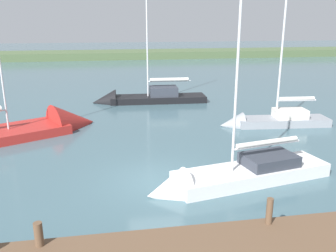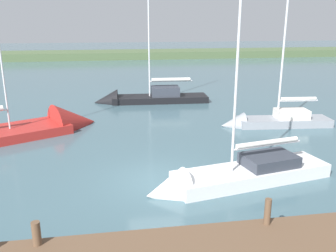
{
  "view_description": "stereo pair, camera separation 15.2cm",
  "coord_description": "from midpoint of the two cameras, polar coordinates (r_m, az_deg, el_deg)",
  "views": [
    {
      "loc": [
        1.86,
        13.45,
        6.35
      ],
      "look_at": [
        -0.63,
        -1.28,
        1.95
      ],
      "focal_mm": 38.26,
      "sensor_mm": 36.0,
      "label": 1
    },
    {
      "loc": [
        1.71,
        13.48,
        6.35
      ],
      "look_at": [
        -0.63,
        -1.28,
        1.95
      ],
      "focal_mm": 38.26,
      "sensor_mm": 36.0,
      "label": 2
    }
  ],
  "objects": [
    {
      "name": "mooring_post_near",
      "position": [
        10.93,
        15.98,
        -12.97
      ],
      "size": [
        0.19,
        0.19,
        0.8
      ],
      "primitive_type": "cylinder",
      "color": "brown",
      "rests_on": "dock_pier"
    },
    {
      "name": "sailboat_outer_mooring",
      "position": [
        29.14,
        -3.75,
        4.2
      ],
      "size": [
        9.19,
        2.49,
        11.65
      ],
      "rotation": [
        0.0,
        0.0,
        -0.05
      ],
      "color": "black",
      "rests_on": "ground_plane"
    },
    {
      "name": "sailboat_near_dock",
      "position": [
        14.82,
        10.24,
        -8.42
      ],
      "size": [
        8.04,
        3.27,
        8.9
      ],
      "rotation": [
        0.0,
        0.0,
        0.2
      ],
      "color": "white",
      "rests_on": "ground_plane"
    },
    {
      "name": "far_shoreline",
      "position": [
        65.36,
        -7.54,
        10.7
      ],
      "size": [
        180.0,
        8.0,
        2.4
      ],
      "primitive_type": "cube",
      "color": "#4C603D",
      "rests_on": "ground_plane"
    },
    {
      "name": "sailboat_inner_slip",
      "position": [
        23.39,
        16.13,
        0.5
      ],
      "size": [
        6.95,
        2.18,
        8.69
      ],
      "rotation": [
        0.0,
        0.0,
        -0.09
      ],
      "color": "gray",
      "rests_on": "ground_plane"
    },
    {
      "name": "ground_plane",
      "position": [
        14.99,
        -1.35,
        -8.65
      ],
      "size": [
        200.0,
        200.0,
        0.0
      ],
      "primitive_type": "plane",
      "color": "#42606B"
    },
    {
      "name": "sailboat_far_right",
      "position": [
        22.3,
        -21.2,
        -0.84
      ],
      "size": [
        10.99,
        7.54,
        11.1
      ],
      "rotation": [
        0.0,
        0.0,
        3.62
      ],
      "color": "#B22823",
      "rests_on": "ground_plane"
    },
    {
      "name": "mooring_post_far",
      "position": [
        10.28,
        -19.81,
        -15.8
      ],
      "size": [
        0.23,
        0.23,
        0.66
      ],
      "primitive_type": "cylinder",
      "color": "brown",
      "rests_on": "dock_pier"
    }
  ]
}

